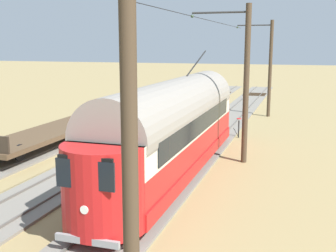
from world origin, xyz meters
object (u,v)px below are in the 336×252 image
object	(u,v)px
vintage_streetcar	(174,126)
switch_stand	(239,127)
flatcar_adjacent	(54,131)
catenary_pole_foreground	(269,67)
catenary_pole_mid_near	(245,82)
catenary_pole_mid_far	(125,154)

from	to	relation	value
vintage_streetcar	switch_stand	xyz separation A→B (m)	(-1.62, -8.71, -1.56)
flatcar_adjacent	catenary_pole_foreground	bearing A→B (deg)	-127.77
switch_stand	catenary_pole_mid_near	bearing A→B (deg)	100.43
catenary_pole_mid_near	catenary_pole_foreground	bearing A→B (deg)	-90.00
catenary_pole_mid_far	switch_stand	bearing A→B (deg)	-87.05
flatcar_adjacent	switch_stand	world-z (taller)	flatcar_adjacent
catenary_pole_mid_near	switch_stand	bearing A→B (deg)	-79.57
catenary_pole_foreground	switch_stand	distance (m)	9.56
catenary_pole_foreground	catenary_pole_mid_far	bearing A→B (deg)	90.00
catenary_pole_mid_far	switch_stand	distance (m)	20.53
catenary_pole_mid_near	catenary_pole_mid_far	xyz separation A→B (m)	(0.00, 14.57, 0.00)
vintage_streetcar	catenary_pole_mid_far	size ratio (longest dim) A/B	2.14
flatcar_adjacent	catenary_pole_foreground	distance (m)	18.29
catenary_pole_mid_far	switch_stand	world-z (taller)	catenary_pole_mid_far
catenary_pole_foreground	catenary_pole_mid_far	distance (m)	29.13
vintage_streetcar	switch_stand	bearing A→B (deg)	-100.57
catenary_pole_foreground	catenary_pole_mid_far	world-z (taller)	same
flatcar_adjacent	catenary_pole_foreground	xyz separation A→B (m)	(-11.04, -14.24, 3.17)
catenary_pole_mid_near	switch_stand	world-z (taller)	catenary_pole_mid_near
vintage_streetcar	catenary_pole_mid_far	bearing A→B (deg)	103.03
vintage_streetcar	switch_stand	world-z (taller)	vintage_streetcar
catenary_pole_mid_far	vintage_streetcar	bearing A→B (deg)	-76.97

